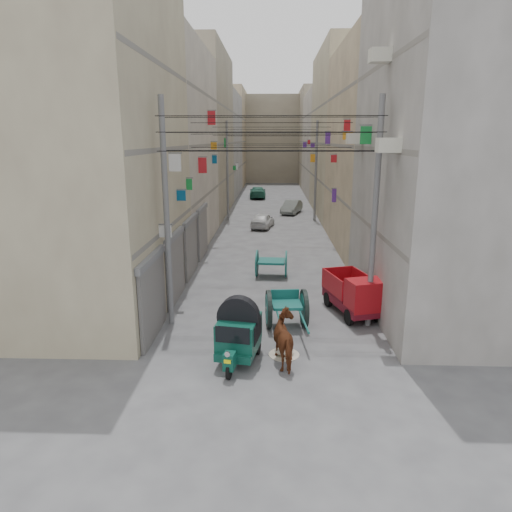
{
  "coord_description": "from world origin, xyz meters",
  "views": [
    {
      "loc": [
        0.08,
        -9.6,
        6.59
      ],
      "look_at": [
        -0.5,
        6.5,
        2.44
      ],
      "focal_mm": 32.0,
      "sensor_mm": 36.0,
      "label": 1
    }
  ],
  "objects_px": {
    "mini_truck": "(357,297)",
    "horse": "(288,340)",
    "tonga_cart": "(286,308)",
    "auto_rickshaw": "(239,332)",
    "distant_car_green": "(258,192)",
    "distant_car_white": "(263,220)",
    "second_cart": "(271,263)",
    "distant_car_grey": "(292,207)",
    "feed_sack": "(284,350)"
  },
  "relations": [
    {
      "from": "mini_truck",
      "to": "second_cart",
      "type": "bearing_deg",
      "value": 105.94
    },
    {
      "from": "distant_car_grey",
      "to": "distant_car_green",
      "type": "relative_size",
      "value": 0.81
    },
    {
      "from": "auto_rickshaw",
      "to": "distant_car_green",
      "type": "height_order",
      "value": "auto_rickshaw"
    },
    {
      "from": "distant_car_white",
      "to": "mini_truck",
      "type": "bearing_deg",
      "value": 113.59
    },
    {
      "from": "feed_sack",
      "to": "distant_car_green",
      "type": "bearing_deg",
      "value": 93.05
    },
    {
      "from": "distant_car_green",
      "to": "mini_truck",
      "type": "bearing_deg",
      "value": 96.26
    },
    {
      "from": "distant_car_green",
      "to": "feed_sack",
      "type": "bearing_deg",
      "value": 91.56
    },
    {
      "from": "mini_truck",
      "to": "distant_car_green",
      "type": "height_order",
      "value": "mini_truck"
    },
    {
      "from": "horse",
      "to": "distant_car_green",
      "type": "distance_m",
      "value": 39.8
    },
    {
      "from": "mini_truck",
      "to": "feed_sack",
      "type": "height_order",
      "value": "mini_truck"
    },
    {
      "from": "mini_truck",
      "to": "distant_car_grey",
      "type": "height_order",
      "value": "mini_truck"
    },
    {
      "from": "auto_rickshaw",
      "to": "distant_car_white",
      "type": "xyz_separation_m",
      "value": [
        0.28,
        21.55,
        -0.35
      ]
    },
    {
      "from": "feed_sack",
      "to": "tonga_cart",
      "type": "bearing_deg",
      "value": 86.64
    },
    {
      "from": "auto_rickshaw",
      "to": "second_cart",
      "type": "relative_size",
      "value": 1.45
    },
    {
      "from": "second_cart",
      "to": "horse",
      "type": "distance_m",
      "value": 8.94
    },
    {
      "from": "horse",
      "to": "distant_car_grey",
      "type": "height_order",
      "value": "horse"
    },
    {
      "from": "feed_sack",
      "to": "distant_car_white",
      "type": "relative_size",
      "value": 0.18
    },
    {
      "from": "distant_car_white",
      "to": "distant_car_green",
      "type": "relative_size",
      "value": 0.76
    },
    {
      "from": "auto_rickshaw",
      "to": "feed_sack",
      "type": "distance_m",
      "value": 1.65
    },
    {
      "from": "mini_truck",
      "to": "distant_car_white",
      "type": "height_order",
      "value": "mini_truck"
    },
    {
      "from": "auto_rickshaw",
      "to": "mini_truck",
      "type": "height_order",
      "value": "mini_truck"
    },
    {
      "from": "auto_rickshaw",
      "to": "distant_car_white",
      "type": "distance_m",
      "value": 21.56
    },
    {
      "from": "second_cart",
      "to": "distant_car_grey",
      "type": "height_order",
      "value": "second_cart"
    },
    {
      "from": "distant_car_grey",
      "to": "distant_car_green",
      "type": "distance_m",
      "value": 11.62
    },
    {
      "from": "tonga_cart",
      "to": "horse",
      "type": "bearing_deg",
      "value": -96.36
    },
    {
      "from": "tonga_cart",
      "to": "distant_car_green",
      "type": "relative_size",
      "value": 0.71
    },
    {
      "from": "mini_truck",
      "to": "horse",
      "type": "distance_m",
      "value": 4.66
    },
    {
      "from": "auto_rickshaw",
      "to": "horse",
      "type": "xyz_separation_m",
      "value": [
        1.49,
        -0.12,
        -0.16
      ]
    },
    {
      "from": "auto_rickshaw",
      "to": "horse",
      "type": "bearing_deg",
      "value": 5.03
    },
    {
      "from": "horse",
      "to": "distant_car_green",
      "type": "xyz_separation_m",
      "value": [
        -2.18,
        39.74,
        -0.12
      ]
    },
    {
      "from": "mini_truck",
      "to": "distant_car_grey",
      "type": "xyz_separation_m",
      "value": [
        -1.45,
        24.85,
        -0.21
      ]
    },
    {
      "from": "tonga_cart",
      "to": "auto_rickshaw",
      "type": "bearing_deg",
      "value": -125.75
    },
    {
      "from": "tonga_cart",
      "to": "distant_car_green",
      "type": "height_order",
      "value": "tonga_cart"
    },
    {
      "from": "auto_rickshaw",
      "to": "horse",
      "type": "height_order",
      "value": "auto_rickshaw"
    },
    {
      "from": "mini_truck",
      "to": "distant_car_green",
      "type": "xyz_separation_m",
      "value": [
        -4.89,
        35.95,
        -0.16
      ]
    },
    {
      "from": "auto_rickshaw",
      "to": "feed_sack",
      "type": "relative_size",
      "value": 3.82
    },
    {
      "from": "mini_truck",
      "to": "distant_car_white",
      "type": "distance_m",
      "value": 18.31
    },
    {
      "from": "second_cart",
      "to": "distant_car_grey",
      "type": "distance_m",
      "value": 19.79
    },
    {
      "from": "distant_car_green",
      "to": "distant_car_white",
      "type": "bearing_deg",
      "value": 91.58
    },
    {
      "from": "mini_truck",
      "to": "distant_car_white",
      "type": "relative_size",
      "value": 0.95
    },
    {
      "from": "mini_truck",
      "to": "distant_car_white",
      "type": "bearing_deg",
      "value": 86.18
    },
    {
      "from": "mini_truck",
      "to": "tonga_cart",
      "type": "bearing_deg",
      "value": -174.82
    },
    {
      "from": "distant_car_white",
      "to": "tonga_cart",
      "type": "bearing_deg",
      "value": 105.0
    },
    {
      "from": "horse",
      "to": "distant_car_green",
      "type": "relative_size",
      "value": 0.41
    },
    {
      "from": "auto_rickshaw",
      "to": "distant_car_green",
      "type": "distance_m",
      "value": 39.63
    },
    {
      "from": "second_cart",
      "to": "auto_rickshaw",
      "type": "bearing_deg",
      "value": -92.84
    },
    {
      "from": "mini_truck",
      "to": "feed_sack",
      "type": "relative_size",
      "value": 5.34
    },
    {
      "from": "second_cart",
      "to": "distant_car_green",
      "type": "height_order",
      "value": "second_cart"
    },
    {
      "from": "second_cart",
      "to": "distant_car_grey",
      "type": "xyz_separation_m",
      "value": [
        1.78,
        19.71,
        -0.12
      ]
    },
    {
      "from": "distant_car_white",
      "to": "horse",
      "type": "bearing_deg",
      "value": 104.42
    }
  ]
}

